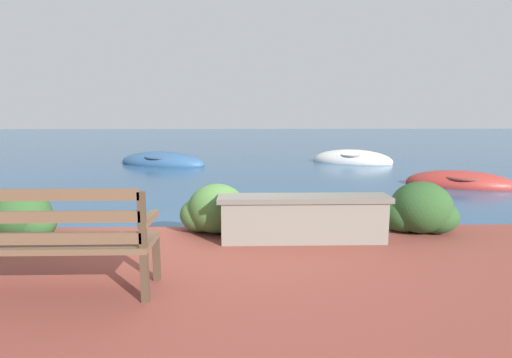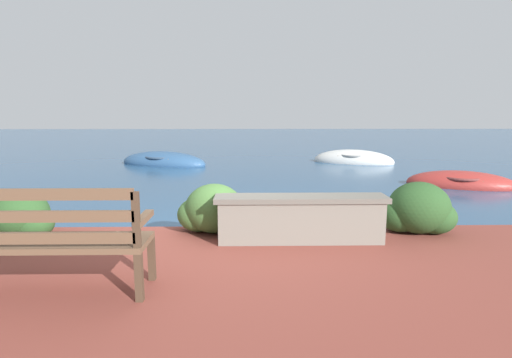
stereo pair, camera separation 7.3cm
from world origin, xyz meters
TOP-DOWN VIEW (x-y plane):
  - ground_plane at (0.00, 0.00)m, footprint 80.00×80.00m
  - park_bench at (-1.23, -1.99)m, footprint 1.58×0.48m
  - stone_wall at (1.01, -0.64)m, footprint 2.01×0.39m
  - hedge_clump_far_left at (-2.38, -0.45)m, footprint 0.88×0.63m
  - hedge_clump_left at (-0.04, -0.26)m, footprint 0.92×0.66m
  - hedge_clump_centre at (2.53, -0.32)m, footprint 0.96×0.69m
  - rowboat_nearest at (5.44, 4.07)m, footprint 2.61×1.83m
  - rowboat_mid at (-2.49, 8.30)m, footprint 3.38×2.31m
  - rowboat_far at (4.09, 8.71)m, footprint 2.97×2.08m

SIDE VIEW (x-z plane):
  - ground_plane at x=0.00m, z-range 0.00..0.00m
  - rowboat_nearest at x=5.44m, z-range -0.27..0.38m
  - rowboat_mid at x=-2.49m, z-range -0.33..0.46m
  - rowboat_far at x=4.09m, z-range -0.34..0.47m
  - hedge_clump_far_left at x=-2.38m, z-range 0.18..0.78m
  - hedge_clump_left at x=-0.04m, z-range 0.18..0.80m
  - stone_wall at x=1.01m, z-range 0.22..0.77m
  - hedge_clump_centre at x=2.53m, z-range 0.18..0.83m
  - park_bench at x=-1.23m, z-range 0.24..1.17m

